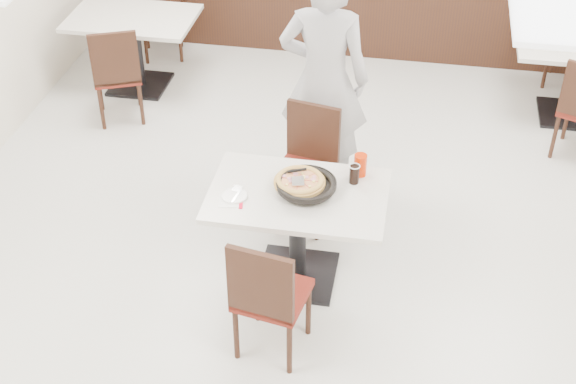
% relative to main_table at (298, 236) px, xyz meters
% --- Properties ---
extents(floor, '(7.00, 7.00, 0.00)m').
position_rel_main_table_xyz_m(floor, '(0.11, 0.05, -0.38)').
color(floor, '#A9AAA5').
rests_on(floor, ground).
extents(wainscot_back, '(5.90, 0.03, 1.10)m').
position_rel_main_table_xyz_m(wainscot_back, '(0.11, 3.53, 0.18)').
color(wainscot_back, black).
rests_on(wainscot_back, floor).
extents(main_table, '(1.24, 0.86, 0.75)m').
position_rel_main_table_xyz_m(main_table, '(0.00, 0.00, 0.00)').
color(main_table, silver).
rests_on(main_table, floor).
extents(chair_near, '(0.49, 0.49, 0.95)m').
position_rel_main_table_xyz_m(chair_near, '(-0.04, -0.68, 0.10)').
color(chair_near, black).
rests_on(chair_near, floor).
extents(chair_far, '(0.50, 0.50, 0.95)m').
position_rel_main_table_xyz_m(chair_far, '(-0.06, 0.65, 0.10)').
color(chair_far, black).
rests_on(chair_far, floor).
extents(trivet, '(0.12, 0.12, 0.04)m').
position_rel_main_table_xyz_m(trivet, '(0.01, 0.03, 0.39)').
color(trivet, black).
rests_on(trivet, main_table).
extents(pizza_pan, '(0.40, 0.40, 0.01)m').
position_rel_main_table_xyz_m(pizza_pan, '(0.05, 0.02, 0.42)').
color(pizza_pan, black).
rests_on(pizza_pan, trivet).
extents(pizza, '(0.37, 0.37, 0.02)m').
position_rel_main_table_xyz_m(pizza, '(0.00, 0.04, 0.44)').
color(pizza, tan).
rests_on(pizza, pizza_pan).
extents(pizza_server, '(0.10, 0.12, 0.00)m').
position_rel_main_table_xyz_m(pizza_server, '(-0.00, 0.01, 0.47)').
color(pizza_server, silver).
rests_on(pizza_server, pizza).
extents(napkin, '(0.17, 0.17, 0.00)m').
position_rel_main_table_xyz_m(napkin, '(-0.43, -0.17, 0.38)').
color(napkin, white).
rests_on(napkin, main_table).
extents(side_plate, '(0.18, 0.18, 0.01)m').
position_rel_main_table_xyz_m(side_plate, '(-0.41, -0.12, 0.38)').
color(side_plate, white).
rests_on(side_plate, napkin).
extents(fork, '(0.04, 0.16, 0.00)m').
position_rel_main_table_xyz_m(fork, '(-0.39, -0.12, 0.39)').
color(fork, silver).
rests_on(fork, side_plate).
extents(cola_glass, '(0.07, 0.07, 0.13)m').
position_rel_main_table_xyz_m(cola_glass, '(0.35, 0.19, 0.44)').
color(cola_glass, black).
rests_on(cola_glass, main_table).
extents(red_cup, '(0.09, 0.09, 0.16)m').
position_rel_main_table_xyz_m(red_cup, '(0.38, 0.29, 0.45)').
color(red_cup, '#BA2301').
rests_on(red_cup, main_table).
extents(diner_person, '(0.71, 0.47, 1.93)m').
position_rel_main_table_xyz_m(diner_person, '(-0.00, 1.19, 0.59)').
color(diner_person, '#B4B3B8').
rests_on(diner_person, floor).
extents(bg_table_left, '(1.21, 0.81, 0.75)m').
position_rel_main_table_xyz_m(bg_table_left, '(-2.04, 2.50, 0.00)').
color(bg_table_left, silver).
rests_on(bg_table_left, floor).
extents(bg_chair_left_near, '(0.55, 0.55, 0.95)m').
position_rel_main_table_xyz_m(bg_chair_left_near, '(-2.01, 1.89, 0.10)').
color(bg_chair_left_near, black).
rests_on(bg_chair_left_near, floor).
extents(bg_chair_left_far, '(0.52, 0.52, 0.95)m').
position_rel_main_table_xyz_m(bg_chair_left_far, '(-2.00, 3.20, 0.10)').
color(bg_chair_left_far, black).
rests_on(bg_chair_left_far, floor).
extents(bg_table_right, '(1.23, 0.84, 0.75)m').
position_rel_main_table_xyz_m(bg_table_right, '(2.15, 2.67, 0.00)').
color(bg_table_right, silver).
rests_on(bg_table_right, floor).
extents(bg_chair_right_far, '(0.53, 0.53, 0.95)m').
position_rel_main_table_xyz_m(bg_chair_right_far, '(2.18, 3.30, 0.10)').
color(bg_chair_right_far, black).
rests_on(bg_chair_right_far, floor).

